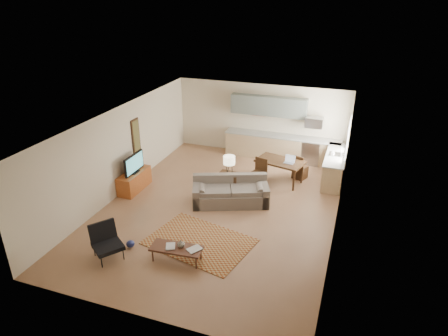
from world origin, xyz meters
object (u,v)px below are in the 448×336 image
at_px(tv_credenza, 134,181).
at_px(dining_table, 280,171).
at_px(sofa, 231,191).
at_px(armchair, 107,243).
at_px(coffee_table, 177,254).
at_px(console_table, 229,184).

xyz_separation_m(tv_credenza, dining_table, (4.23, 2.07, 0.08)).
distance_m(sofa, armchair, 3.94).
bearing_deg(dining_table, armchair, -104.85).
bearing_deg(dining_table, coffee_table, -91.72).
distance_m(tv_credenza, dining_table, 4.71).
height_order(armchair, tv_credenza, armchair).
bearing_deg(coffee_table, armchair, -168.79).
xyz_separation_m(sofa, console_table, (-0.21, 0.50, -0.04)).
height_order(sofa, coffee_table, sofa).
bearing_deg(coffee_table, dining_table, 69.57).
xyz_separation_m(tv_credenza, console_table, (2.95, 0.66, 0.06)).
bearing_deg(armchair, coffee_table, -37.51).
bearing_deg(armchair, dining_table, 7.73).
xyz_separation_m(coffee_table, armchair, (-1.57, -0.45, 0.23)).
xyz_separation_m(coffee_table, dining_table, (1.38, 4.92, 0.20)).
bearing_deg(tv_credenza, dining_table, 26.04).
relative_size(sofa, armchair, 2.76).
relative_size(armchair, dining_table, 0.56).
bearing_deg(sofa, console_table, 91.74).
bearing_deg(armchair, tv_credenza, 57.66).
bearing_deg(console_table, armchair, -108.28).
height_order(console_table, dining_table, dining_table).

